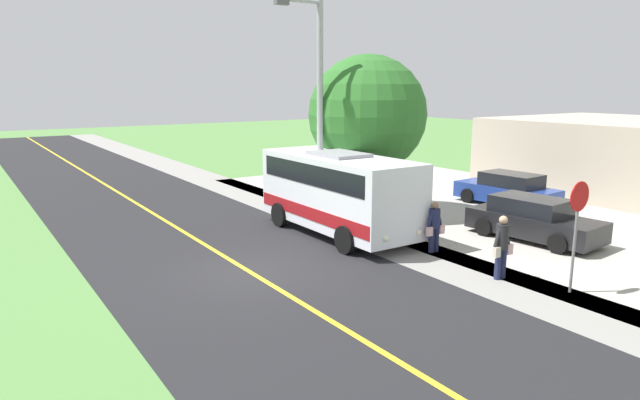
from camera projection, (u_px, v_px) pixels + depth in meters
ground_plane at (249, 271)px, 15.81m from camera, size 120.00×120.00×0.00m
road_surface at (249, 271)px, 15.81m from camera, size 8.00×100.00×0.01m
sidewalk at (389, 243)px, 18.64m from camera, size 2.40×100.00×0.01m
parking_lot_surface at (595, 232)px, 20.11m from camera, size 14.00×36.00×0.01m
road_centre_line at (249, 271)px, 15.81m from camera, size 0.16×100.00×0.00m
shuttle_bus_front at (339, 190)px, 19.51m from camera, size 2.68×6.80×2.91m
pedestrian_with_bags at (502, 245)px, 15.03m from camera, size 0.72×0.34×1.77m
pedestrian_waiting at (435, 226)px, 17.48m from camera, size 0.72×0.34×1.62m
stop_sign at (577, 218)px, 13.82m from camera, size 0.76×0.07×2.88m
street_light_pole at (317, 103)px, 20.67m from camera, size 1.97×0.24×8.25m
parked_car_near at (508, 190)px, 24.37m from camera, size 2.20×4.49×1.45m
parked_car_far at (533, 220)px, 18.99m from camera, size 2.31×4.54×1.45m
tree_curbside at (367, 115)px, 22.29m from camera, size 4.74×4.74×6.41m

